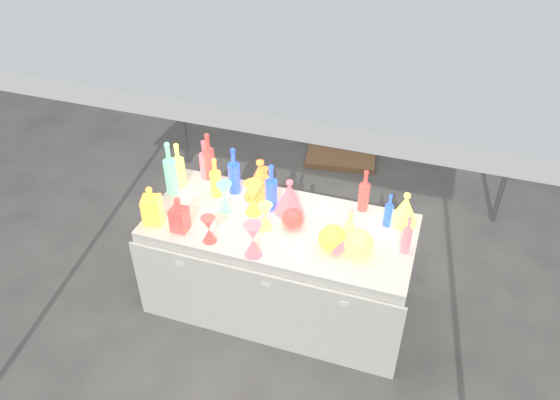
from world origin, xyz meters
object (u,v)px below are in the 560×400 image
(bottle_0, at_px, (215,177))
(globe_0, at_px, (333,240))
(display_table, at_px, (280,265))
(lampshade_0, at_px, (260,179))
(cardboard_box_closed, at_px, (357,119))
(hourglass_0, at_px, (209,229))
(decanter_0, at_px, (151,205))

(bottle_0, relative_size, globe_0, 1.68)
(display_table, xyz_separation_m, lampshade_0, (-0.23, 0.27, 0.52))
(bottle_0, height_order, lampshade_0, bottle_0)
(cardboard_box_closed, bearing_deg, hourglass_0, -108.76)
(decanter_0, height_order, globe_0, decanter_0)
(decanter_0, distance_m, globe_0, 1.21)
(cardboard_box_closed, xyz_separation_m, lampshade_0, (-0.25, -2.35, 0.71))
(bottle_0, distance_m, decanter_0, 0.50)
(bottle_0, xyz_separation_m, lampshade_0, (0.30, 0.09, -0.01))
(cardboard_box_closed, bearing_deg, lampshade_0, -107.10)
(display_table, bearing_deg, globe_0, -17.43)
(hourglass_0, bearing_deg, cardboard_box_closed, 82.27)
(display_table, distance_m, decanter_0, 0.99)
(bottle_0, bearing_deg, lampshade_0, 17.28)
(hourglass_0, distance_m, lampshade_0, 0.58)
(display_table, xyz_separation_m, bottle_0, (-0.53, 0.17, 0.53))
(display_table, xyz_separation_m, hourglass_0, (-0.38, -0.30, 0.47))
(display_table, xyz_separation_m, decanter_0, (-0.81, -0.24, 0.52))
(bottle_0, bearing_deg, display_table, -17.97)
(globe_0, bearing_deg, cardboard_box_closed, 97.72)
(cardboard_box_closed, distance_m, hourglass_0, 3.02)
(display_table, distance_m, globe_0, 0.61)
(bottle_0, relative_size, hourglass_0, 1.66)
(cardboard_box_closed, height_order, lampshade_0, lampshade_0)
(decanter_0, bearing_deg, lampshade_0, 23.88)
(display_table, height_order, cardboard_box_closed, display_table)
(bottle_0, height_order, hourglass_0, bottle_0)
(bottle_0, bearing_deg, decanter_0, -124.10)
(cardboard_box_closed, xyz_separation_m, decanter_0, (-0.83, -2.86, 0.70))
(decanter_0, distance_m, hourglass_0, 0.44)
(decanter_0, height_order, hourglass_0, decanter_0)
(display_table, height_order, decanter_0, decanter_0)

